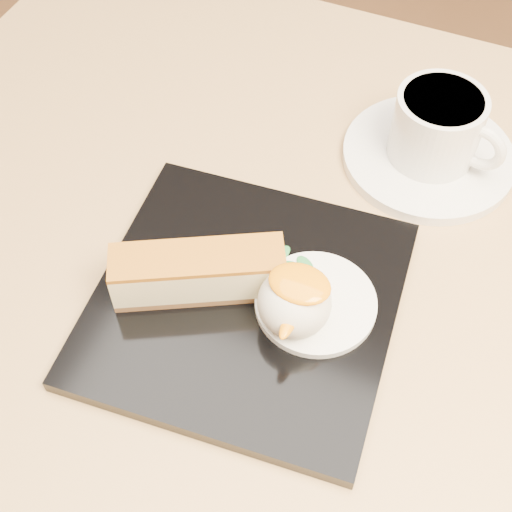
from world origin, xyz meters
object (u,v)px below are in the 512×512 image
at_px(saucer, 428,156).
at_px(table, 260,411).
at_px(cheesecake, 198,272).
at_px(ice_cream_scoop, 294,303).
at_px(coffee_cup, 439,127).
at_px(dessert_plate, 245,302).

bearing_deg(saucer, table, -108.07).
bearing_deg(saucer, cheesecake, -120.16).
height_order(ice_cream_scoop, saucer, ice_cream_scoop).
bearing_deg(coffee_cup, table, -94.44).
distance_m(table, coffee_cup, 0.30).
relative_size(saucer, coffee_cup, 1.51).
bearing_deg(dessert_plate, ice_cream_scoop, -7.13).
bearing_deg(table, coffee_cup, 71.45).
relative_size(dessert_plate, saucer, 1.47).
xyz_separation_m(table, ice_cream_scoop, (0.02, 0.00, 0.19)).
bearing_deg(saucer, coffee_cup, -14.11).
xyz_separation_m(dessert_plate, cheesecake, (-0.04, -0.01, 0.03)).
distance_m(cheesecake, ice_cream_scoop, 0.08).
distance_m(cheesecake, saucer, 0.24).
bearing_deg(cheesecake, dessert_plate, -19.93).
xyz_separation_m(table, dessert_plate, (-0.02, 0.01, 0.16)).
bearing_deg(ice_cream_scoop, coffee_cup, 77.01).
bearing_deg(dessert_plate, cheesecake, -171.87).
height_order(table, coffee_cup, coffee_cup).
relative_size(dessert_plate, cheesecake, 1.74).
relative_size(dessert_plate, ice_cream_scoop, 4.21).
bearing_deg(dessert_plate, coffee_cup, 66.57).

